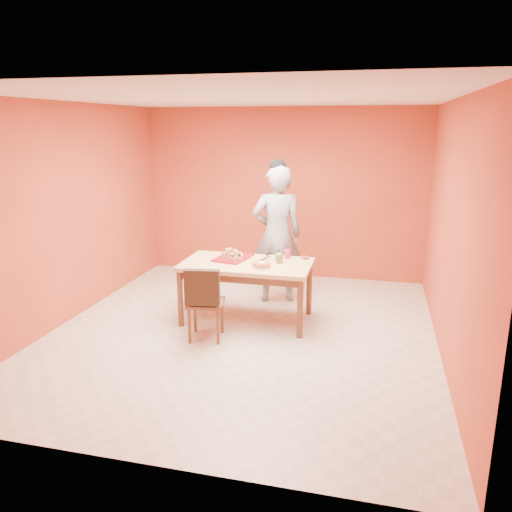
% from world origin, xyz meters
% --- Properties ---
extents(floor, '(5.00, 5.00, 0.00)m').
position_xyz_m(floor, '(0.00, 0.00, 0.00)').
color(floor, beige).
rests_on(floor, ground).
extents(ceiling, '(5.00, 5.00, 0.00)m').
position_xyz_m(ceiling, '(0.00, 0.00, 2.70)').
color(ceiling, white).
rests_on(ceiling, wall_back).
extents(wall_back, '(4.50, 0.00, 4.50)m').
position_xyz_m(wall_back, '(0.00, 2.50, 1.35)').
color(wall_back, '#C7482E').
rests_on(wall_back, floor).
extents(wall_left, '(0.00, 5.00, 5.00)m').
position_xyz_m(wall_left, '(-2.25, 0.00, 1.35)').
color(wall_left, '#C7482E').
rests_on(wall_left, floor).
extents(wall_right, '(0.00, 5.00, 5.00)m').
position_xyz_m(wall_right, '(2.25, 0.00, 1.35)').
color(wall_right, '#C7482E').
rests_on(wall_right, floor).
extents(dining_table, '(1.60, 0.90, 0.76)m').
position_xyz_m(dining_table, '(-0.05, 0.40, 0.67)').
color(dining_table, '#D9BA72').
rests_on(dining_table, floor).
extents(dining_chair, '(0.47, 0.53, 0.89)m').
position_xyz_m(dining_chair, '(-0.37, -0.27, 0.46)').
color(dining_chair, brown).
rests_on(dining_chair, floor).
extents(pastry_pile, '(0.33, 0.33, 0.11)m').
position_xyz_m(pastry_pile, '(-0.28, 0.47, 0.84)').
color(pastry_pile, tan).
rests_on(pastry_pile, pastry_platter).
extents(person, '(0.80, 0.65, 1.90)m').
position_xyz_m(person, '(0.16, 1.22, 0.95)').
color(person, gray).
rests_on(person, floor).
extents(pastry_platter, '(0.44, 0.44, 0.02)m').
position_xyz_m(pastry_platter, '(-0.28, 0.47, 0.77)').
color(pastry_platter, maroon).
rests_on(pastry_platter, dining_table).
extents(red_dinner_plate, '(0.27, 0.27, 0.01)m').
position_xyz_m(red_dinner_plate, '(-0.15, 0.74, 0.77)').
color(red_dinner_plate, maroon).
rests_on(red_dinner_plate, dining_table).
extents(white_cake_plate, '(0.35, 0.35, 0.01)m').
position_xyz_m(white_cake_plate, '(0.18, 0.22, 0.77)').
color(white_cake_plate, white).
rests_on(white_cake_plate, dining_table).
extents(sponge_cake, '(0.24, 0.24, 0.05)m').
position_xyz_m(sponge_cake, '(0.18, 0.22, 0.80)').
color(sponge_cake, '#C67133').
rests_on(sponge_cake, white_cake_plate).
extents(cake_server, '(0.12, 0.26, 0.01)m').
position_xyz_m(cake_server, '(0.19, 0.40, 0.83)').
color(cake_server, silver).
rests_on(cake_server, sponge_cake).
extents(egg_ornament, '(0.13, 0.12, 0.14)m').
position_xyz_m(egg_ornament, '(0.34, 0.48, 0.83)').
color(egg_ornament, olive).
rests_on(egg_ornament, dining_table).
extents(magenta_glass, '(0.08, 0.08, 0.11)m').
position_xyz_m(magenta_glass, '(0.41, 0.73, 0.82)').
color(magenta_glass, '#BD1C66').
rests_on(magenta_glass, dining_table).
extents(checker_tin, '(0.12, 0.12, 0.03)m').
position_xyz_m(checker_tin, '(0.63, 0.75, 0.78)').
color(checker_tin, '#3A1D0F').
rests_on(checker_tin, dining_table).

